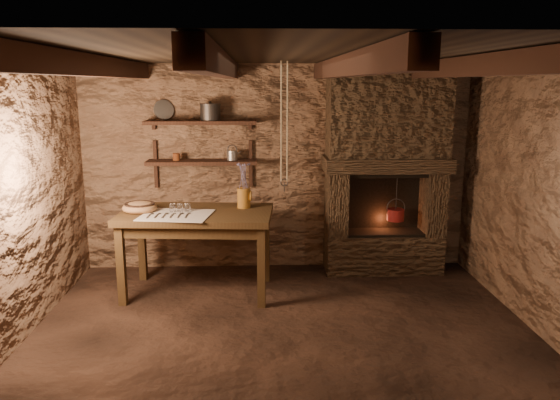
{
  "coord_description": "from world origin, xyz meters",
  "views": [
    {
      "loc": [
        -0.21,
        -4.35,
        2.18
      ],
      "look_at": [
        0.0,
        0.9,
        1.05
      ],
      "focal_mm": 35.0,
      "sensor_mm": 36.0,
      "label": 1
    }
  ],
  "objects_px": {
    "stoneware_jug": "(244,188)",
    "wooden_bowl": "(140,208)",
    "work_table": "(198,249)",
    "iron_stockpot": "(210,113)",
    "red_pot": "(396,214)"
  },
  "relations": [
    {
      "from": "work_table",
      "to": "red_pot",
      "type": "relative_size",
      "value": 2.98
    },
    {
      "from": "work_table",
      "to": "stoneware_jug",
      "type": "relative_size",
      "value": 3.3
    },
    {
      "from": "wooden_bowl",
      "to": "red_pot",
      "type": "relative_size",
      "value": 0.66
    },
    {
      "from": "work_table",
      "to": "wooden_bowl",
      "type": "height_order",
      "value": "wooden_bowl"
    },
    {
      "from": "stoneware_jug",
      "to": "iron_stockpot",
      "type": "relative_size",
      "value": 2.18
    },
    {
      "from": "work_table",
      "to": "wooden_bowl",
      "type": "xyz_separation_m",
      "value": [
        -0.58,
        0.02,
        0.45
      ]
    },
    {
      "from": "work_table",
      "to": "red_pot",
      "type": "bearing_deg",
      "value": 18.72
    },
    {
      "from": "work_table",
      "to": "red_pot",
      "type": "height_order",
      "value": "red_pot"
    },
    {
      "from": "work_table",
      "to": "iron_stockpot",
      "type": "bearing_deg",
      "value": 85.14
    },
    {
      "from": "wooden_bowl",
      "to": "red_pot",
      "type": "distance_m",
      "value": 2.87
    },
    {
      "from": "red_pot",
      "to": "stoneware_jug",
      "type": "bearing_deg",
      "value": -166.7
    },
    {
      "from": "wooden_bowl",
      "to": "iron_stockpot",
      "type": "relative_size",
      "value": 1.59
    },
    {
      "from": "work_table",
      "to": "red_pot",
      "type": "distance_m",
      "value": 2.31
    },
    {
      "from": "stoneware_jug",
      "to": "red_pot",
      "type": "height_order",
      "value": "stoneware_jug"
    },
    {
      "from": "stoneware_jug",
      "to": "wooden_bowl",
      "type": "xyz_separation_m",
      "value": [
        -1.07,
        -0.14,
        -0.17
      ]
    }
  ]
}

